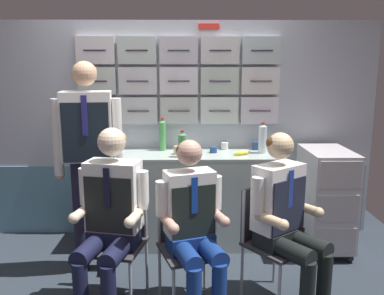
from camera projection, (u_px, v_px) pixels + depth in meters
The scene contains 18 objects.
galley_bulkhead at pixel (167, 128), 4.05m from camera, with size 4.20×0.14×2.15m.
galley_counter at pixel (185, 199), 3.91m from camera, with size 1.73×0.53×0.90m.
service_trolley at pixel (326, 197), 3.75m from camera, with size 0.40×0.65×0.96m.
folding_chair_left at pixel (119, 230), 2.99m from camera, with size 0.48×0.48×0.84m.
crew_member_left at pixel (110, 212), 2.80m from camera, with size 0.53×0.69×1.30m.
folding_chair_right at pixel (186, 234), 2.92m from camera, with size 0.51×0.51×0.84m.
crew_member_right at pixel (194, 222), 2.74m from camera, with size 0.51×0.65×1.23m.
folding_chair_by_counter at pixel (268, 230), 2.98m from camera, with size 0.56×0.56×0.84m.
crew_member_by_counter at pixel (286, 214), 2.82m from camera, with size 0.62×0.68×1.27m.
crew_member_standing at pixel (88, 148), 3.25m from camera, with size 0.55×0.30×1.76m.
sparkling_bottle_green at pixel (182, 144), 3.65m from camera, with size 0.08×0.08×0.25m.
water_bottle_short at pixel (263, 138), 3.81m from camera, with size 0.08×0.08×0.30m.
water_bottle_clear at pixel (162, 135), 3.93m from camera, with size 0.07×0.07×0.32m.
paper_cup_blue at pixel (256, 145), 3.99m from camera, with size 0.08×0.08×0.08m.
coffee_cup_spare at pixel (177, 150), 3.78m from camera, with size 0.06×0.06×0.08m.
espresso_cup_small at pixel (213, 150), 3.85m from camera, with size 0.07×0.07×0.06m.
coffee_cup_white at pixel (225, 146), 3.99m from camera, with size 0.07×0.07×0.07m.
snack_banana at pixel (241, 153), 3.74m from camera, with size 0.17×0.10×0.04m.
Camera 1 is at (0.20, -2.64, 1.71)m, focal length 37.58 mm.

